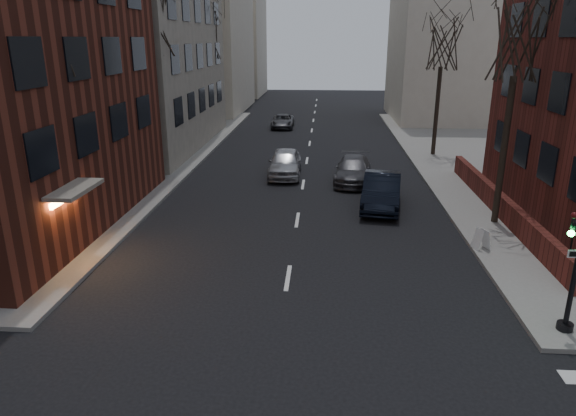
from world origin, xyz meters
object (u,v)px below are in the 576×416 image
(streetlamp_far, at_px, (220,82))
(car_lane_silver, at_px, (285,163))
(sandwich_board, at_px, (482,239))
(traffic_signal, at_px, (573,272))
(streetlamp_near, at_px, (144,113))
(parked_sedan, at_px, (382,191))
(tree_left_a, at_px, (37,21))
(car_lane_gray, at_px, (353,170))
(tree_right_b, at_px, (443,43))
(tree_left_b, at_px, (150,19))
(car_lane_far, at_px, (283,121))
(tree_right_a, at_px, (519,35))
(tree_left_c, at_px, (206,37))

(streetlamp_far, xyz_separation_m, car_lane_silver, (7.02, -16.10, -3.43))
(sandwich_board, bearing_deg, car_lane_silver, 108.21)
(traffic_signal, relative_size, streetlamp_near, 0.64)
(streetlamp_near, distance_m, parked_sedan, 12.80)
(tree_left_a, height_order, car_lane_gray, tree_left_a)
(tree_left_a, distance_m, car_lane_gray, 17.67)
(tree_right_b, height_order, streetlamp_near, tree_right_b)
(tree_left_b, bearing_deg, sandwich_board, -34.92)
(tree_left_a, height_order, car_lane_silver, tree_left_a)
(tree_left_b, xyz_separation_m, streetlamp_near, (0.60, -4.00, -4.68))
(tree_left_a, bearing_deg, tree_left_b, 90.00)
(tree_right_b, xyz_separation_m, parked_sedan, (-4.80, -11.83, -6.76))
(traffic_signal, height_order, streetlamp_near, streetlamp_near)
(streetlamp_near, bearing_deg, tree_left_b, 98.53)
(car_lane_far, height_order, sandwich_board, car_lane_far)
(tree_right_a, xyz_separation_m, car_lane_far, (-11.54, 25.28, -7.42))
(car_lane_silver, distance_m, car_lane_gray, 4.17)
(traffic_signal, distance_m, streetlamp_near, 20.86)
(tree_left_b, relative_size, tree_right_b, 1.18)
(tree_left_b, distance_m, streetlamp_far, 16.68)
(tree_left_a, bearing_deg, car_lane_gray, 42.83)
(tree_right_a, xyz_separation_m, car_lane_gray, (-5.96, 6.79, -7.32))
(parked_sedan, bearing_deg, tree_left_c, 130.65)
(tree_left_b, height_order, car_lane_silver, tree_left_b)
(car_lane_far, xyz_separation_m, sandwich_board, (10.04, -28.52, -0.05))
(traffic_signal, distance_m, car_lane_gray, 16.64)
(parked_sedan, height_order, car_lane_far, parked_sedan)
(traffic_signal, distance_m, tree_right_a, 10.92)
(streetlamp_near, xyz_separation_m, car_lane_silver, (7.02, 3.90, -3.43))
(tree_left_a, height_order, tree_left_b, tree_left_b)
(tree_left_c, height_order, tree_right_b, tree_left_c)
(tree_left_c, height_order, parked_sedan, tree_left_c)
(streetlamp_far, bearing_deg, tree_left_c, -106.70)
(tree_right_a, bearing_deg, tree_left_a, -167.20)
(tree_right_a, height_order, car_lane_gray, tree_right_a)
(traffic_signal, relative_size, sandwich_board, 4.98)
(tree_left_c, bearing_deg, tree_right_b, -24.44)
(car_lane_far, bearing_deg, car_lane_gray, -74.04)
(streetlamp_near, relative_size, parked_sedan, 1.25)
(tree_right_a, distance_m, car_lane_far, 28.76)
(traffic_signal, height_order, tree_left_b, tree_left_b)
(tree_left_b, relative_size, streetlamp_far, 1.72)
(tree_left_c, relative_size, streetlamp_near, 1.55)
(parked_sedan, xyz_separation_m, sandwich_board, (3.30, -5.41, -0.28))
(traffic_signal, xyz_separation_m, tree_left_b, (-16.74, 17.01, 7.00))
(tree_left_a, distance_m, car_lane_far, 30.92)
(tree_left_c, xyz_separation_m, tree_right_b, (17.60, -8.00, -0.44))
(tree_right_b, distance_m, car_lane_far, 17.58)
(tree_left_c, xyz_separation_m, car_lane_far, (6.06, 3.28, -7.42))
(streetlamp_near, height_order, car_lane_silver, streetlamp_near)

